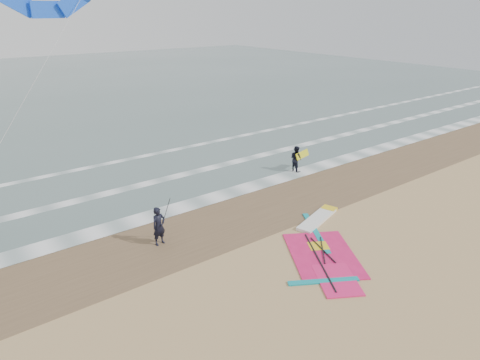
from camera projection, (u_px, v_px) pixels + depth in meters
ground at (339, 271)px, 15.78m from camera, size 120.00×120.00×0.00m
sea_water at (32, 89)px, 51.44m from camera, size 120.00×80.00×0.02m
wet_sand_band at (241, 213)px, 20.24m from camera, size 120.00×5.00×0.01m
foam_waterline at (193, 184)px, 23.53m from camera, size 120.00×9.15×0.02m
windsurf_rig at (323, 244)px, 17.48m from camera, size 6.02×5.70×0.14m
person_standing at (159, 226)px, 17.27m from camera, size 0.66×0.49×1.64m
person_walking at (296, 159)px, 25.17m from camera, size 0.60×0.76×1.56m
held_pole at (165, 216)px, 17.30m from camera, size 0.17×0.86×1.82m
carried_kiteboard at (302, 155)px, 25.24m from camera, size 1.30×0.51×0.39m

